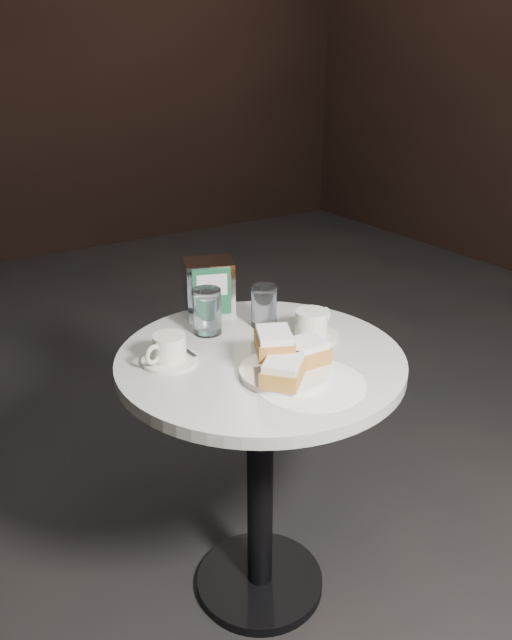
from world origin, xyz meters
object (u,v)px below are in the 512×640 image
object	(u,v)px
cafe_table	(260,424)
beignet_plate	(286,361)
water_glass_right	(264,307)
coffee_cup_left	(169,351)
water_glass_left	(207,312)
coffee_cup_right	(311,326)
napkin_dispenser	(209,287)

from	to	relation	value
cafe_table	beignet_plate	xyz separation A→B (m)	(-0.01, -0.12, 0.23)
water_glass_right	coffee_cup_left	bearing A→B (deg)	-169.40
cafe_table	water_glass_left	bearing A→B (deg)	103.42
beignet_plate	coffee_cup_right	distance (m)	0.21
water_glass_right	napkin_dispenser	xyz separation A→B (m)	(-0.08, 0.15, 0.02)
water_glass_left	napkin_dispenser	bearing A→B (deg)	58.36
coffee_cup_left	napkin_dispenser	xyz separation A→B (m)	(0.23, 0.21, 0.05)
coffee_cup_left	water_glass_left	xyz separation A→B (m)	(0.16, 0.10, 0.03)
beignet_plate	water_glass_right	bearing A→B (deg)	66.53
coffee_cup_left	water_glass_left	size ratio (longest dim) A/B	1.42
water_glass_left	coffee_cup_right	bearing A→B (deg)	-39.70
beignet_plate	water_glass_right	size ratio (longest dim) A/B	2.43
cafe_table	beignet_plate	size ratio (longest dim) A/B	2.75
water_glass_right	water_glass_left	bearing A→B (deg)	164.42
cafe_table	napkin_dispenser	xyz separation A→B (m)	(0.03, 0.30, 0.27)
coffee_cup_right	napkin_dispenser	world-z (taller)	napkin_dispenser
napkin_dispenser	coffee_cup_right	bearing A→B (deg)	-43.27
water_glass_left	water_glass_right	distance (m)	0.15
water_glass_left	napkin_dispenser	distance (m)	0.13
beignet_plate	water_glass_right	xyz separation A→B (m)	(0.11, 0.26, 0.02)
cafe_table	napkin_dispenser	world-z (taller)	napkin_dispenser
napkin_dispenser	coffee_cup_left	bearing A→B (deg)	-116.19
water_glass_left	water_glass_right	xyz separation A→B (m)	(0.15, -0.04, -0.00)
beignet_plate	water_glass_left	world-z (taller)	water_glass_left
coffee_cup_left	water_glass_left	distance (m)	0.19
coffee_cup_right	water_glass_left	xyz separation A→B (m)	(-0.21, 0.17, 0.03)
coffee_cup_right	water_glass_left	distance (m)	0.27
beignet_plate	coffee_cup_right	size ratio (longest dim) A/B	1.55
napkin_dispenser	cafe_table	bearing A→B (deg)	-74.03
coffee_cup_right	napkin_dispenser	bearing A→B (deg)	100.59
beignet_plate	napkin_dispenser	distance (m)	0.41
coffee_cup_right	napkin_dispenser	size ratio (longest dim) A/B	1.10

